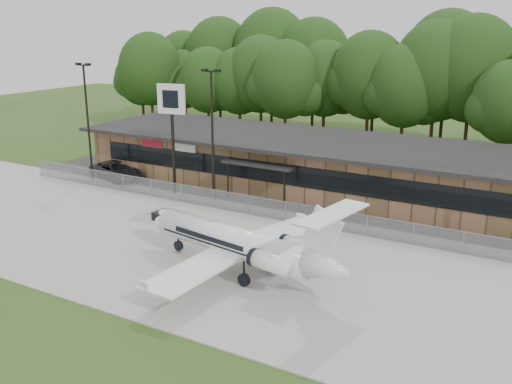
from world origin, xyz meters
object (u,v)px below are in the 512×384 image
Objects in this scene: business_jet at (239,244)px; pole_sign at (172,111)px; terminal at (312,163)px; suv at (116,171)px.

business_jet is 17.41m from pole_sign.
terminal is 7.22× the size of suv.
pole_sign reaches higher than suv.
business_jet is 2.60× the size of suv.
terminal is 18.28m from business_jet.
suv is 9.52m from pole_sign.
pole_sign is (-12.74, 10.75, 5.03)m from business_jet.
terminal is 2.78× the size of business_jet.
terminal is at bearing 111.24° from business_jet.
pole_sign is (7.31, -0.99, 6.02)m from suv.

